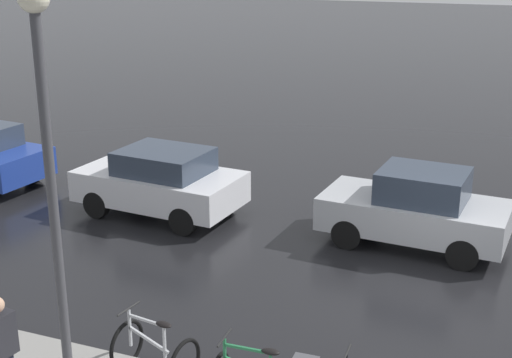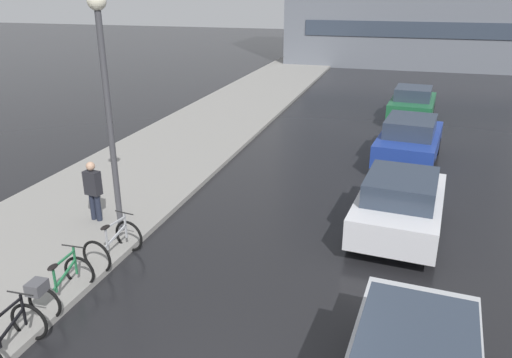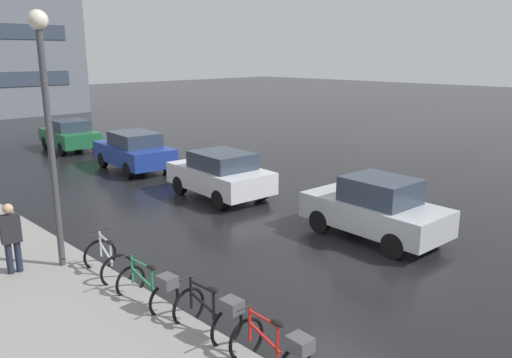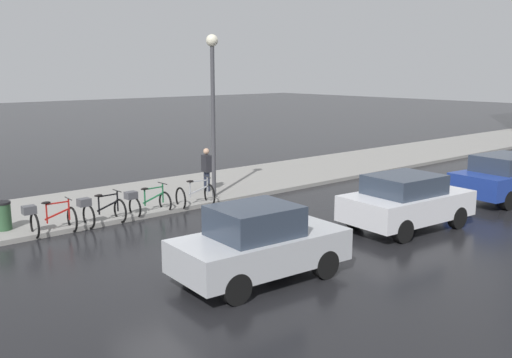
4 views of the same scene
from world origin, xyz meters
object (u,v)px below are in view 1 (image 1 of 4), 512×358
Objects in this scene: pedestrian at (1,348)px; streetlamp at (46,132)px; car_white at (161,181)px; car_silver at (416,209)px; bicycle_farthest at (155,352)px.

pedestrian is 0.30× the size of streetlamp.
streetlamp is (-6.49, -2.01, 2.94)m from car_white.
car_silver is 0.70× the size of streetlamp.
streetlamp reaches higher than car_white.
car_silver is (6.30, -2.70, 0.40)m from bicycle_farthest.
car_white is (5.97, 3.16, 0.39)m from bicycle_farthest.
bicycle_farthest is 6.87m from car_silver.
car_white is at bearing 12.71° from pedestrian.
pedestrian is (-7.73, 4.20, 0.15)m from car_silver.
streetlamp is at bearing 150.53° from car_silver.
car_white is 0.70× the size of streetlamp.
bicycle_farthest is 0.22× the size of streetlamp.
car_white reaches higher than bicycle_farthest.
pedestrian reaches higher than bicycle_farthest.
pedestrian is at bearing 133.73° from bicycle_farthest.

